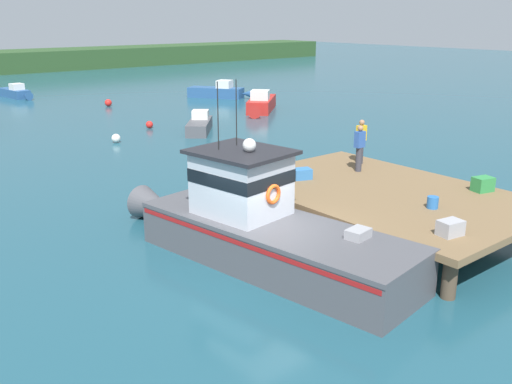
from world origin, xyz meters
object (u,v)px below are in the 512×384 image
Objects in this scene: bait_bucket at (433,202)px; mooring_buoy_outer at (108,103)px; moored_boat_far_left at (200,124)px; deckhand_by_the_boat at (361,141)px; main_fishing_boat at (259,226)px; crate_stack_near_edge at (483,184)px; mooring_buoy_inshore at (116,138)px; crate_stack_mid_dock at (450,228)px; moored_boat_near_channel at (16,93)px; moored_boat_far_right at (261,104)px; moored_boat_mid_harbor at (220,92)px; crate_single_far at (302,174)px; deckhand_further_back at (359,147)px; mooring_buoy_channel_marker at (149,125)px.

bait_bucket reaches higher than mooring_buoy_outer.
moored_boat_far_left is at bearing 75.99° from bait_bucket.
deckhand_by_the_boat is 3.17× the size of mooring_buoy_outer.
crate_stack_near_edge is (7.01, -2.46, 0.42)m from main_fishing_boat.
mooring_buoy_inshore is at bearing 91.70° from bait_bucket.
crate_stack_mid_dock is 33.09m from mooring_buoy_outer.
bait_bucket is 0.07× the size of moored_boat_near_channel.
crate_stack_near_edge is 18.92m from moored_boat_far_left.
moored_boat_far_right is at bearing 66.93° from crate_stack_near_edge.
moored_boat_mid_harbor is at bearing 64.77° from bait_bucket.
moored_boat_far_right is 7.68m from moored_boat_mid_harbor.
moored_boat_far_left reaches higher than mooring_buoy_inshore.
moored_boat_far_right is 1.27× the size of moored_boat_far_left.
mooring_buoy_inshore is at bearing 76.93° from main_fishing_boat.
crate_single_far is at bearing -177.08° from deckhand_by_the_boat.
moored_boat_mid_harbor is (1.88, 7.44, -0.03)m from moored_boat_far_right.
deckhand_further_back is 0.31× the size of moored_boat_mid_harbor.
mooring_buoy_outer is at bearing 78.73° from mooring_buoy_channel_marker.
deckhand_by_the_boat is at bearing -114.98° from moored_boat_mid_harbor.
mooring_buoy_outer is at bearing 72.28° from main_fishing_boat.
mooring_buoy_inshore is at bearing 101.61° from deckhand_by_the_boat.
deckhand_by_the_boat is at bearing 58.42° from crate_stack_mid_dock.
deckhand_by_the_boat reaches higher than moored_boat_far_left.
crate_single_far is at bearing -102.01° from mooring_buoy_channel_marker.
deckhand_further_back is (5.84, 1.58, 1.05)m from main_fishing_boat.
moored_boat_far_left is 9.52× the size of mooring_buoy_channel_marker.
mooring_buoy_channel_marker is 4.21m from mooring_buoy_inshore.
mooring_buoy_channel_marker is at bearing 69.18° from main_fishing_boat.
moored_boat_near_channel is at bearing 85.92° from mooring_buoy_inshore.
moored_boat_far_left reaches higher than mooring_buoy_outer.
deckhand_further_back is (1.46, 4.01, 0.69)m from bait_bucket.
crate_stack_near_edge is 19.23m from mooring_buoy_inshore.
crate_stack_mid_dock reaches higher than moored_boat_near_channel.
crate_stack_mid_dock is 1.40× the size of mooring_buoy_channel_marker.
deckhand_by_the_boat is 19.87m from moored_boat_far_right.
moored_boat_mid_harbor reaches higher than mooring_buoy_channel_marker.
mooring_buoy_outer is at bearing 170.49° from moored_boat_mid_harbor.
crate_stack_near_edge reaches higher than mooring_buoy_inshore.
mooring_buoy_channel_marker is (0.21, 21.43, -1.21)m from crate_stack_near_edge.
crate_stack_mid_dock reaches higher than mooring_buoy_inshore.
mooring_buoy_channel_marker is at bearing -143.93° from moored_boat_mid_harbor.
moored_boat_far_right is at bearing 23.99° from moored_boat_far_left.
moored_boat_far_right is 10.07× the size of mooring_buoy_outer.
mooring_buoy_channel_marker is (2.83, 21.41, -1.16)m from bait_bucket.
mooring_buoy_channel_marker is (-9.18, -0.61, -0.31)m from moored_boat_far_right.
crate_single_far is 14.40m from mooring_buoy_inshore.
mooring_buoy_outer is at bearing 81.31° from bait_bucket.
deckhand_further_back reaches higher than moored_boat_mid_harbor.
main_fishing_boat is 18.68m from moored_boat_far_left.
bait_bucket is at bearing 45.67° from crate_stack_mid_dock.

